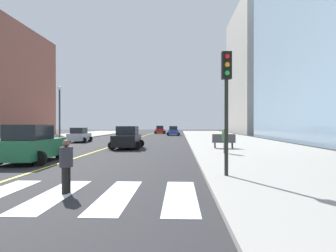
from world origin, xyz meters
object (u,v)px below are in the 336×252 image
at_px(car_white_fourth, 21,141).
at_px(street_lamp, 60,108).
at_px(car_black_nearest, 127,138).
at_px(car_blue_third, 173,131).
at_px(pedestrian_crossing, 66,164).
at_px(traffic_light_near_corner, 226,88).
at_px(park_bench, 224,141).
at_px(car_green_second, 31,145).
at_px(pedestrian_waiting_east, 225,139).
at_px(car_red_fifth, 160,130).
at_px(car_silver_sixth, 79,135).

distance_m(car_white_fourth, street_lamp, 14.82).
height_order(car_black_nearest, car_blue_third, car_black_nearest).
distance_m(car_black_nearest, pedestrian_crossing, 15.86).
bearing_deg(car_black_nearest, traffic_light_near_corner, 113.34).
bearing_deg(street_lamp, park_bench, -32.43).
xyz_separation_m(park_bench, pedestrian_crossing, (-6.79, -14.59, 0.18)).
distance_m(car_green_second, street_lamp, 20.41).
distance_m(traffic_light_near_corner, park_bench, 12.67).
bearing_deg(pedestrian_waiting_east, park_bench, 6.09).
xyz_separation_m(car_red_fifth, park_bench, (7.75, -40.57, -0.12)).
distance_m(car_blue_third, park_bench, 30.45).
distance_m(car_white_fourth, car_red_fifth, 43.91).
bearing_deg(traffic_light_near_corner, pedestrian_waiting_east, -98.54).
relative_size(traffic_light_near_corner, pedestrian_waiting_east, 2.78).
bearing_deg(car_red_fifth, park_bench, 100.72).
height_order(car_black_nearest, car_white_fourth, car_black_nearest).
distance_m(car_blue_third, street_lamp, 23.18).
bearing_deg(car_white_fourth, car_silver_sixth, 90.73).
distance_m(car_red_fifth, street_lamp, 31.09).
bearing_deg(car_black_nearest, car_red_fifth, -91.21).
bearing_deg(street_lamp, pedestrian_waiting_east, -41.52).
relative_size(car_black_nearest, car_silver_sixth, 1.14).
height_order(park_bench, pedestrian_waiting_east, pedestrian_waiting_east).
xyz_separation_m(car_blue_third, car_silver_sixth, (-10.29, -20.36, -0.03)).
bearing_deg(car_black_nearest, park_bench, 170.09).
bearing_deg(car_silver_sixth, car_red_fifth, 76.22).
relative_size(car_white_fourth, pedestrian_waiting_east, 2.38).
height_order(car_white_fourth, park_bench, car_white_fourth).
xyz_separation_m(car_black_nearest, traffic_light_near_corner, (6.11, -13.48, 2.47)).
bearing_deg(car_green_second, car_silver_sixth, 99.67).
bearing_deg(pedestrian_crossing, street_lamp, 28.40).
xyz_separation_m(car_black_nearest, car_blue_third, (3.24, 28.87, -0.08)).
height_order(car_white_fourth, street_lamp, street_lamp).
xyz_separation_m(car_silver_sixth, street_lamp, (-2.96, 1.61, 3.24)).
height_order(park_bench, street_lamp, street_lamp).
height_order(car_red_fifth, pedestrian_crossing, car_red_fifth).
bearing_deg(car_black_nearest, car_blue_third, -97.45).
relative_size(car_blue_third, traffic_light_near_corner, 0.86).
relative_size(car_silver_sixth, pedestrian_crossing, 2.37).
xyz_separation_m(car_blue_third, street_lamp, (-13.25, -18.75, 3.21)).
distance_m(car_white_fourth, car_silver_sixth, 12.52).
height_order(car_blue_third, car_white_fourth, car_white_fourth).
bearing_deg(car_red_fifth, car_silver_sixth, 76.84).
height_order(car_blue_third, park_bench, car_blue_third).
distance_m(pedestrian_crossing, street_lamp, 28.38).
relative_size(pedestrian_crossing, pedestrian_waiting_east, 0.97).
height_order(car_green_second, street_lamp, street_lamp).
xyz_separation_m(car_green_second, pedestrian_waiting_east, (10.90, 3.75, 0.11)).
bearing_deg(car_green_second, car_blue_third, 78.20).
bearing_deg(street_lamp, car_black_nearest, -45.33).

